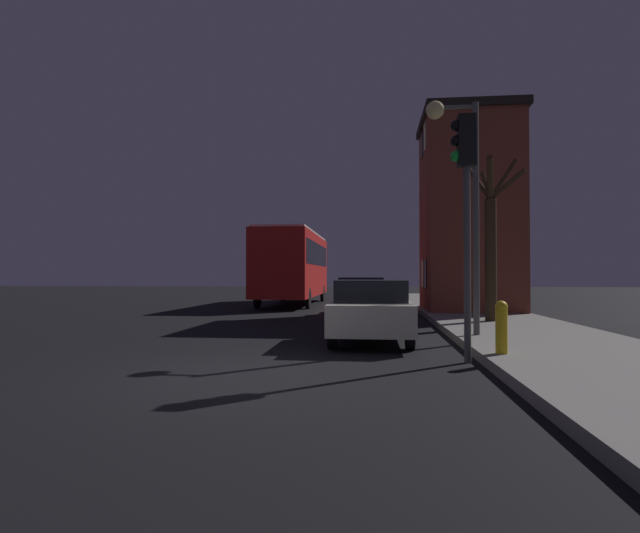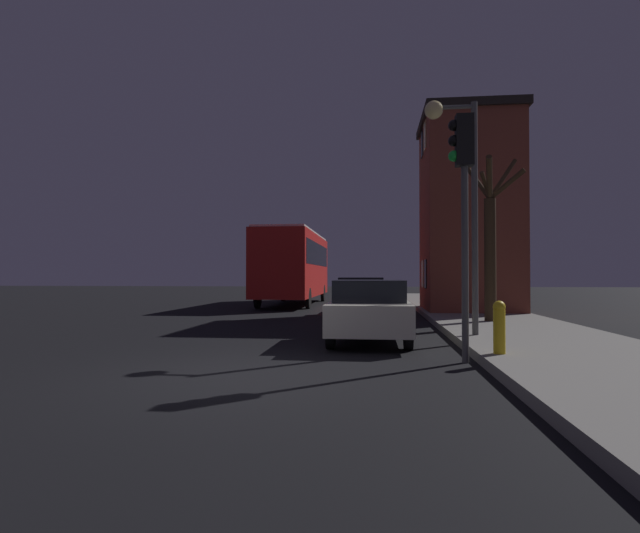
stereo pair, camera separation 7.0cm
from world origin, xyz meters
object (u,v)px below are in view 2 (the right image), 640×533
Objects in this scene: bare_tree at (491,240)px; car_near_lane at (370,309)px; traffic_light at (463,185)px; streetlamp at (458,170)px; car_mid_lane at (362,295)px; fire_hydrant at (499,326)px; bus at (294,262)px.

bare_tree is 1.13× the size of car_near_lane.
bare_tree is (1.86, 6.18, -0.55)m from traffic_light.
streetlamp reaches higher than traffic_light.
traffic_light reaches higher than car_mid_lane.
bare_tree is 5.87m from car_mid_lane.
bus is at bearing 110.44° from fire_hydrant.
car_mid_lane is at bearing 92.96° from car_near_lane.
traffic_light reaches higher than car_near_lane.
fire_hydrant is (2.62, -10.27, -0.10)m from car_mid_lane.
fire_hydrant is (2.23, -2.84, -0.09)m from car_near_lane.
streetlamp is 1.08× the size of bare_tree.
streetlamp reaches higher than car_mid_lane.
traffic_light is 6.48m from bare_tree.
bus is 7.75m from car_mid_lane.
fire_hydrant is (0.24, -2.74, -3.25)m from streetlamp.
car_near_lane is at bearing 120.74° from traffic_light.
bare_tree is 6.66m from fire_hydrant.
traffic_light is 2.52m from fire_hydrant.
car_mid_lane reaches higher than fire_hydrant.
streetlamp is at bearing 82.65° from traffic_light.
car_near_lane is at bearing -87.04° from car_mid_lane.
streetlamp reaches higher than bus.
car_mid_lane is (-2.38, 7.53, -3.15)m from streetlamp.
fire_hydrant is (6.31, -16.92, -1.55)m from bus.
bare_tree is at bearing -54.62° from bus.
bus is at bearing 125.38° from bare_tree.
fire_hydrant is (0.58, -0.07, -2.45)m from traffic_light.
car_mid_lane is at bearing 107.52° from streetlamp.
bare_tree is at bearing -45.91° from car_mid_lane.
bare_tree reaches higher than fire_hydrant.
bus is 2.36× the size of car_mid_lane.
car_mid_lane is (3.69, -6.65, -1.46)m from bus.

